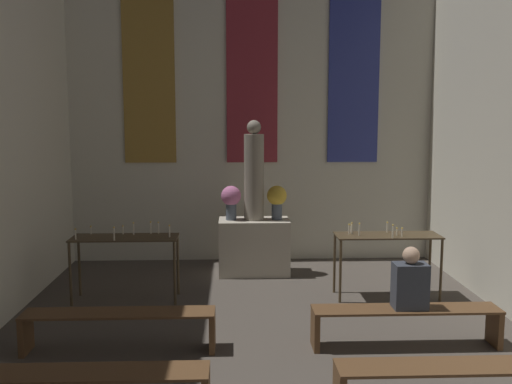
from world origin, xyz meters
The scene contains 12 objects.
wall_back centered at (0.00, 9.98, 2.69)m, with size 6.39×0.16×5.33m.
altar centered at (0.00, 9.01, 0.44)m, with size 1.11×0.62×0.87m.
statue centered at (0.00, 9.01, 1.60)m, with size 0.31×0.31×1.56m.
flower_vase_left centered at (-0.36, 9.01, 1.20)m, with size 0.31×0.31×0.54m.
flower_vase_right centered at (0.36, 9.01, 1.20)m, with size 0.31×0.31×0.54m.
candle_rack_left centered at (-1.78, 7.76, 0.77)m, with size 1.42×0.50×1.06m.
candle_rack_right centered at (1.78, 7.75, 0.77)m, with size 1.42×0.50×1.06m.
pew_third_left centered at (-1.54, 4.62, 0.32)m, with size 2.03×0.36×0.43m.
pew_third_right centered at (1.54, 4.62, 0.32)m, with size 2.03×0.36×0.43m.
pew_back_left centered at (-1.54, 6.04, 0.32)m, with size 2.03×0.36×0.43m.
pew_back_right centered at (1.54, 6.04, 0.32)m, with size 2.03×0.36×0.43m.
person_seated centered at (1.57, 6.04, 0.72)m, with size 0.36×0.24×0.68m.
Camera 1 is at (-0.32, 0.18, 2.49)m, focal length 40.00 mm.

